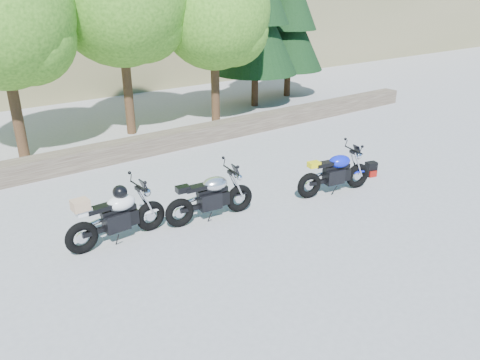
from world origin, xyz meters
The scene contains 10 objects.
ground centered at (0.00, 0.00, 0.00)m, with size 90.00×90.00×0.00m, color gray.
stone_wall centered at (0.00, 5.50, 0.25)m, with size 22.00×0.55×0.50m, color #483B30.
tree_decid_left centered at (-2.39, 7.14, 3.63)m, with size 3.67×3.67×5.62m.
tree_decid_right centered at (3.71, 6.94, 3.50)m, with size 3.54×3.54×5.41m.
conifer_near centered at (6.20, 8.20, 3.68)m, with size 3.17×3.17×7.06m.
conifer_far centered at (8.40, 8.80, 3.27)m, with size 2.82×2.82×6.27m.
silver_bike centered at (-0.38, 1.18, 0.47)m, with size 1.91×0.60×0.96m.
white_bike centered at (-2.23, 1.43, 0.52)m, with size 1.93×0.61×1.07m.
blue_bike centered at (2.54, 0.62, 0.46)m, with size 1.89×0.63×0.95m.
backpack centered at (4.01, 0.78, 0.17)m, with size 0.30×0.27×0.35m.
Camera 1 is at (-4.87, -5.89, 4.31)m, focal length 35.00 mm.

